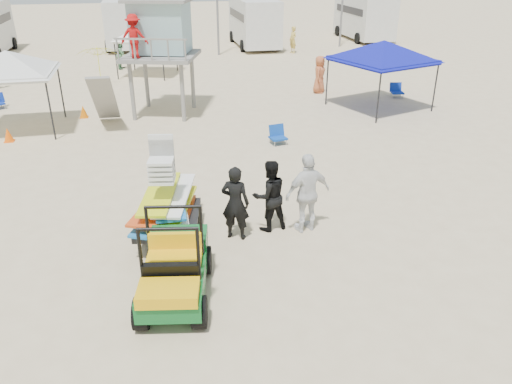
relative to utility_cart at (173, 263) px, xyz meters
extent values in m
plane|color=beige|center=(1.42, -1.34, -0.81)|extent=(140.00, 140.00, 0.00)
cube|color=#0D5822|center=(0.02, 0.03, -0.31)|extent=(1.50, 2.45, 0.40)
cube|color=#ECAC0C|center=(0.02, 0.03, -0.06)|extent=(1.14, 0.81, 0.22)
cylinder|color=black|center=(-0.48, -0.79, -0.52)|extent=(0.35, 0.62, 0.59)
cube|color=black|center=(0.02, 2.33, -0.33)|extent=(1.64, 2.15, 0.12)
cylinder|color=black|center=(-0.54, 2.33, -0.55)|extent=(0.29, 0.54, 0.51)
imported|color=black|center=(1.52, 2.03, 0.08)|extent=(0.76, 0.66, 1.77)
imported|color=black|center=(2.37, 2.28, 0.06)|extent=(0.96, 0.81, 1.74)
imported|color=white|center=(3.22, 2.03, 0.16)|extent=(1.21, 0.71, 1.93)
cylinder|color=gray|center=(-0.64, 11.60, 0.33)|extent=(0.16, 0.16, 2.27)
cube|color=gray|center=(0.36, 12.60, 1.54)|extent=(3.39, 3.39, 0.15)
cube|color=#8EB4B7|center=(0.36, 12.87, 2.60)|extent=(2.52, 2.34, 1.91)
imported|color=#B20F0F|center=(-0.37, 11.69, 2.41)|extent=(1.03, 0.59, 1.60)
cylinder|color=black|center=(7.78, 10.01, 0.23)|extent=(0.06, 0.06, 2.08)
pyramid|color=#0E1398|center=(9.36, 11.59, 2.02)|extent=(4.23, 4.23, 0.80)
cube|color=#0E1398|center=(9.36, 11.59, 1.22)|extent=(4.23, 4.23, 0.18)
pyramid|color=silver|center=(-5.06, 11.50, 2.12)|extent=(3.01, 3.01, 0.80)
cube|color=silver|center=(-5.06, 11.50, 1.32)|extent=(3.01, 3.01, 0.18)
cylinder|color=black|center=(-1.47, 19.05, 0.19)|extent=(0.06, 0.06, 2.00)
pyramid|color=white|center=(-0.21, 20.31, 1.94)|extent=(3.42, 3.42, 0.80)
cube|color=white|center=(-0.21, 20.31, 1.14)|extent=(3.42, 3.42, 0.18)
imported|color=yellow|center=(-2.57, 18.29, 0.16)|extent=(2.96, 2.97, 1.93)
cone|color=#FF5C08|center=(-5.20, 10.21, -0.56)|extent=(0.34, 0.34, 0.50)
cone|color=#DC6706|center=(-2.91, 12.69, -0.56)|extent=(0.34, 0.34, 0.50)
cube|color=#0E3E9F|center=(4.03, 8.01, -0.59)|extent=(0.63, 0.59, 0.06)
cube|color=#0E3E9F|center=(4.03, 8.25, -0.39)|extent=(0.56, 0.27, 0.44)
cylinder|color=#B2B2B7|center=(3.81, 7.81, -0.71)|extent=(0.03, 0.03, 0.20)
cube|color=#0D2C96|center=(10.98, 13.05, -0.59)|extent=(0.62, 0.59, 0.06)
cube|color=#0D2C96|center=(10.98, 13.29, -0.39)|extent=(0.56, 0.27, 0.44)
cylinder|color=#B2B2B7|center=(10.76, 12.85, -0.71)|extent=(0.03, 0.03, 0.20)
cube|color=silver|center=(-1.58, 30.16, 0.94)|extent=(2.50, 6.50, 3.00)
cube|color=black|center=(-1.58, 30.16, 1.39)|extent=(2.54, 5.20, 0.50)
cylinder|color=black|center=(-2.83, 28.08, -0.41)|extent=(0.25, 0.80, 0.80)
cube|color=silver|center=(7.42, 28.66, 0.94)|extent=(2.50, 7.00, 3.00)
cube|color=black|center=(7.42, 28.66, 1.39)|extent=(2.54, 5.60, 0.50)
cylinder|color=black|center=(6.17, 26.42, -0.41)|extent=(0.25, 0.80, 0.80)
cube|color=silver|center=(16.42, 30.16, 0.94)|extent=(2.50, 6.60, 3.00)
cube|color=black|center=(16.42, 30.16, 1.39)|extent=(2.54, 5.28, 0.50)
cylinder|color=black|center=(15.17, 28.04, -0.41)|extent=(0.25, 0.80, 0.80)
imported|color=#4E8257|center=(-1.66, 22.33, 0.00)|extent=(0.76, 0.90, 1.62)
imported|color=#BB5E35|center=(7.70, 14.65, 0.06)|extent=(0.89, 1.01, 1.73)
imported|color=gold|center=(9.39, 25.32, 0.05)|extent=(0.60, 0.73, 1.72)
camera|label=1|loc=(-0.08, -7.91, 5.12)|focal=35.00mm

